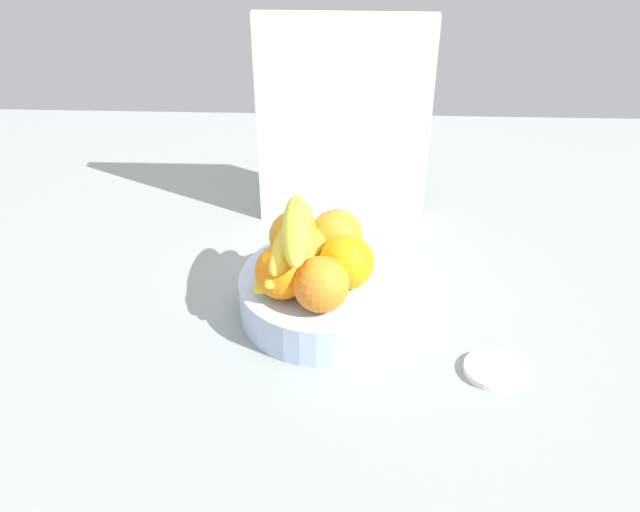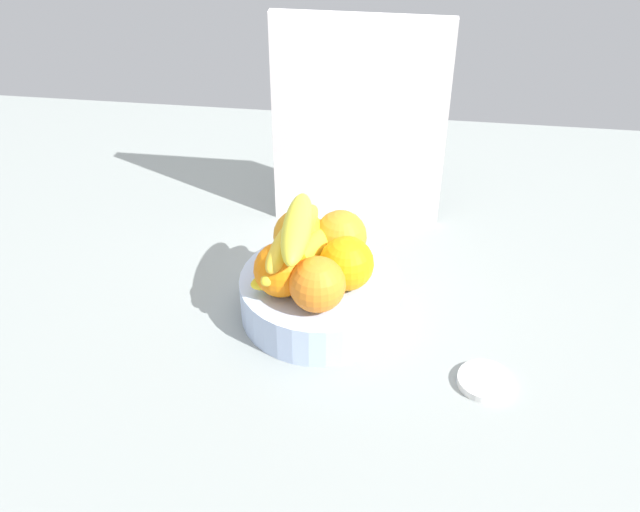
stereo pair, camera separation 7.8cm
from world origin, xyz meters
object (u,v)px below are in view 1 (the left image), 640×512
Objects in this scene: orange_back_right at (322,284)px; jar_lid at (491,370)px; orange_front_left at (347,262)px; fruit_bowl at (320,296)px; banana_bunch at (299,248)px; orange_center at (296,237)px; orange_front_right at (337,235)px; cutting_board at (343,125)px; orange_back_left at (283,272)px.

orange_back_right is 1.06× the size of jar_lid.
orange_back_right is at bearing -123.41° from orange_front_left.
orange_front_left reaches higher than fruit_bowl.
orange_center is at bearing 99.14° from banana_bunch.
jar_lid is at bearing -26.59° from fruit_bowl.
orange_front_left is 1.00× the size of orange_back_right.
orange_front_right is 0.42× the size of banana_bunch.
cutting_board reaches higher than orange_back_right.
orange_back_left is (-8.70, -2.54, 0.00)cm from orange_front_left.
orange_back_right is 25.37cm from jar_lid.
fruit_bowl is at bearing -112.79° from orange_front_right.
orange_back_left is at bearing -118.95° from banana_bunch.
orange_front_right is at bearing 67.21° from fruit_bowl.
cutting_board is at bearing 92.21° from orange_front_left.
orange_back_right is (-1.87, -11.67, 0.00)cm from orange_front_right.
fruit_bowl is at bearing 94.12° from orange_back_right.
banana_bunch is at bearing 179.80° from fruit_bowl.
orange_front_right is 11.82cm from orange_back_right.
orange_center is 33.09cm from jar_lid.
fruit_bowl is at bearing -0.20° from banana_bunch.
orange_back_left is 5.91cm from orange_back_right.
banana_bunch reaches higher than orange_front_right.
orange_back_left is at bearing -104.79° from cutting_board.
orange_center is 0.21× the size of cutting_board.
orange_front_left is 6.16cm from orange_back_right.
orange_front_left is at bearing -8.67° from banana_bunch.
cutting_board reaches higher than orange_front_left.
cutting_board is 5.00× the size of jar_lid.
jar_lid is (23.31, -11.67, -2.58)cm from fruit_bowl.
banana_bunch is 26.87cm from cutting_board.
orange_front_right is 21.48cm from cutting_board.
orange_front_right reaches higher than jar_lid.
orange_back_right is 0.21× the size of cutting_board.
orange_back_right is (5.31, -2.60, 0.00)cm from orange_back_left.
orange_back_left is 0.21× the size of cutting_board.
jar_lid is at bearing -31.60° from orange_center.
orange_center is 1.00× the size of orange_back_left.
orange_front_right is at bearing 80.88° from orange_back_right.
fruit_bowl is at bearing 153.41° from jar_lid.
orange_center is 0.42× the size of banana_bunch.
banana_bunch reaches higher than jar_lid.
orange_front_right is at bearing 51.64° from orange_back_left.
jar_lid is (26.99, -16.61, -9.52)cm from orange_center.
cutting_board reaches higher than orange_center.
orange_front_right is at bearing 5.46° from orange_center.
orange_back_right reaches higher than jar_lid.
jar_lid is at bearing -28.68° from orange_front_left.
orange_front_right reaches higher than fruit_bowl.
orange_front_left is 9.06cm from orange_back_left.
banana_bunch is at bearing 155.97° from jar_lid.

